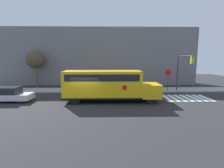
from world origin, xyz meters
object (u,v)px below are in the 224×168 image
traffic_light (183,67)px  tree_near_sidewalk (36,60)px  school_bus (107,84)px  stop_sign (168,77)px  parked_car (9,94)px

traffic_light → tree_near_sidewalk: 20.00m
school_bus → tree_near_sidewalk: (-10.39, 9.03, 2.28)m
tree_near_sidewalk → stop_sign: bearing=-13.5°
traffic_light → school_bus: bearing=-158.0°
stop_sign → traffic_light: 2.14m
parked_car → traffic_light: size_ratio=0.89×
school_bus → tree_near_sidewalk: tree_near_sidewalk is taller
parked_car → stop_sign: (17.17, 4.53, 1.19)m
traffic_light → tree_near_sidewalk: tree_near_sidewalk is taller
stop_sign → school_bus: bearing=-148.0°
traffic_light → tree_near_sidewalk: (-19.22, 5.46, 0.81)m
tree_near_sidewalk → parked_car: bearing=-84.8°
tree_near_sidewalk → school_bus: bearing=-41.0°
school_bus → tree_near_sidewalk: bearing=139.0°
parked_car → tree_near_sidewalk: 9.46m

